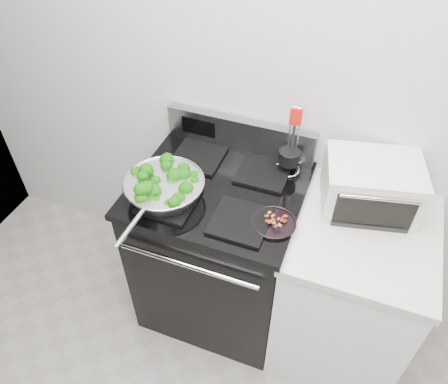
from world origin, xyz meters
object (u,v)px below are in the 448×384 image
at_px(gas_range, 219,249).
at_px(toaster_oven, 371,186).
at_px(skillet, 164,187).
at_px(utensil_holder, 289,160).
at_px(bacon_plate, 274,221).

xyz_separation_m(gas_range, toaster_oven, (0.66, 0.16, 0.55)).
bearing_deg(gas_range, toaster_oven, 13.42).
xyz_separation_m(skillet, utensil_holder, (0.47, 0.37, 0.01)).
bearing_deg(skillet, toaster_oven, 20.83).
xyz_separation_m(bacon_plate, toaster_oven, (0.35, 0.29, 0.07)).
height_order(gas_range, bacon_plate, gas_range).
height_order(gas_range, toaster_oven, toaster_oven).
distance_m(skillet, bacon_plate, 0.51).
distance_m(gas_range, bacon_plate, 0.58).
relative_size(bacon_plate, toaster_oven, 0.42).
height_order(skillet, toaster_oven, toaster_oven).
bearing_deg(bacon_plate, utensil_holder, 95.41).
relative_size(skillet, toaster_oven, 1.26).
bearing_deg(bacon_plate, skillet, -178.62).
height_order(bacon_plate, toaster_oven, toaster_oven).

